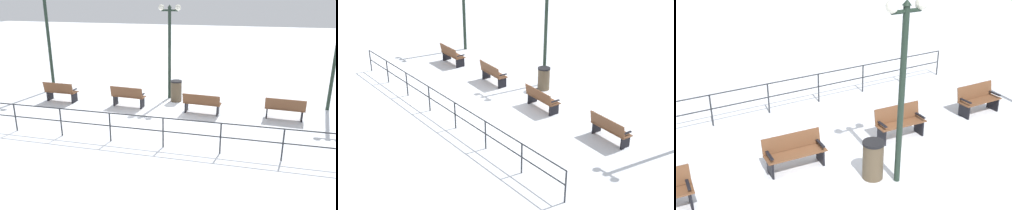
# 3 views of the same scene
# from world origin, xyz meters

# --- Properties ---
(ground_plane) EXTENTS (80.00, 80.00, 0.00)m
(ground_plane) POSITION_xyz_m (0.00, 0.00, 0.00)
(ground_plane) COLOR white
(ground_plane) RESTS_ON ground
(bench_nearest) EXTENTS (0.62, 1.56, 0.90)m
(bench_nearest) POSITION_xyz_m (0.03, -4.94, 0.47)
(bench_nearest) COLOR brown
(bench_nearest) RESTS_ON ground
(bench_second) EXTENTS (0.66, 1.58, 0.88)m
(bench_second) POSITION_xyz_m (-0.10, -1.64, 0.46)
(bench_second) COLOR brown
(bench_second) RESTS_ON ground
(bench_third) EXTENTS (0.62, 1.53, 0.94)m
(bench_third) POSITION_xyz_m (-0.02, 1.65, 0.49)
(bench_third) COLOR brown
(bench_third) RESTS_ON ground
(bench_fourth) EXTENTS (0.62, 1.52, 0.94)m
(bench_fourth) POSITION_xyz_m (-0.07, 4.95, 0.48)
(bench_fourth) COLOR brown
(bench_fourth) RESTS_ON ground
(lamppost_middle) EXTENTS (0.27, 1.03, 4.33)m
(lamppost_middle) POSITION_xyz_m (1.73, 0.20, 2.85)
(lamppost_middle) COLOR #1E2D23
(lamppost_middle) RESTS_ON ground
(waterfront_railing) EXTENTS (0.05, 13.01, 1.04)m
(waterfront_railing) POSITION_xyz_m (-3.60, 0.00, 0.70)
(waterfront_railing) COLOR #26282D
(waterfront_railing) RESTS_ON ground
(trash_bin) EXTENTS (0.54, 0.54, 0.98)m
(trash_bin) POSITION_xyz_m (1.32, -0.22, 0.49)
(trash_bin) COLOR brown
(trash_bin) RESTS_ON ground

